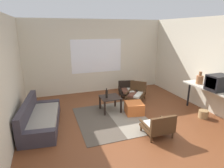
# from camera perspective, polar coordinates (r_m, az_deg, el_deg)

# --- Properties ---
(ground_plane) EXTENTS (7.80, 7.80, 0.00)m
(ground_plane) POSITION_cam_1_polar(r_m,az_deg,el_deg) (4.84, 5.32, -12.84)
(ground_plane) COLOR brown
(far_wall_with_window) EXTENTS (5.60, 0.13, 2.70)m
(far_wall_with_window) POSITION_cam_1_polar(r_m,az_deg,el_deg) (7.18, -4.76, 8.36)
(far_wall_with_window) COLOR beige
(far_wall_with_window) RESTS_ON ground
(side_wall_right) EXTENTS (0.12, 6.60, 2.70)m
(side_wall_right) POSITION_cam_1_polar(r_m,az_deg,el_deg) (6.16, 27.59, 5.16)
(side_wall_right) COLOR beige
(side_wall_right) RESTS_ON ground
(side_wall_left) EXTENTS (0.12, 6.60, 2.70)m
(side_wall_left) POSITION_cam_1_polar(r_m,az_deg,el_deg) (4.31, -30.19, 0.57)
(side_wall_left) COLOR beige
(side_wall_left) RESTS_ON ground
(area_rug) EXTENTS (1.85, 2.09, 0.01)m
(area_rug) POSITION_cam_1_polar(r_m,az_deg,el_deg) (5.19, 0.03, -10.58)
(area_rug) COLOR #4C4238
(area_rug) RESTS_ON ground
(couch) EXTENTS (1.00, 1.97, 0.67)m
(couch) POSITION_cam_1_polar(r_m,az_deg,el_deg) (5.07, -21.26, -9.88)
(couch) COLOR #38333D
(couch) RESTS_ON ground
(coffee_table) EXTENTS (0.57, 0.57, 0.44)m
(coffee_table) POSITION_cam_1_polar(r_m,az_deg,el_deg) (5.53, -0.55, -4.83)
(coffee_table) COLOR black
(coffee_table) RESTS_ON ground
(armchair_by_window) EXTENTS (0.72, 0.74, 0.52)m
(armchair_by_window) POSITION_cam_1_polar(r_m,az_deg,el_deg) (6.81, 4.67, -1.65)
(armchair_by_window) COLOR black
(armchair_by_window) RESTS_ON ground
(armchair_striped_foreground) EXTENTS (0.64, 0.59, 0.56)m
(armchair_striped_foreground) POSITION_cam_1_polar(r_m,az_deg,el_deg) (4.45, 14.04, -12.38)
(armchair_striped_foreground) COLOR #472D19
(armchair_striped_foreground) RESTS_ON ground
(armchair_corner) EXTENTS (0.85, 0.85, 0.61)m
(armchair_corner) POSITION_cam_1_polar(r_m,az_deg,el_deg) (6.47, 7.48, -2.56)
(armchair_corner) COLOR #472D19
(armchair_corner) RESTS_ON ground
(ottoman_orange) EXTENTS (0.57, 0.57, 0.34)m
(ottoman_orange) POSITION_cam_1_polar(r_m,az_deg,el_deg) (5.46, 6.76, -7.33)
(ottoman_orange) COLOR #D1662D
(ottoman_orange) RESTS_ON ground
(console_shelf) EXTENTS (0.46, 1.76, 0.83)m
(console_shelf) POSITION_cam_1_polar(r_m,az_deg,el_deg) (5.71, 28.13, -1.96)
(console_shelf) COLOR beige
(console_shelf) RESTS_ON ground
(crt_television) EXTENTS (0.55, 0.41, 0.41)m
(crt_television) POSITION_cam_1_polar(r_m,az_deg,el_deg) (5.53, 29.73, 0.34)
(crt_television) COLOR black
(crt_television) RESTS_ON console_shelf
(clay_vase) EXTENTS (0.19, 0.19, 0.36)m
(clay_vase) POSITION_cam_1_polar(r_m,az_deg,el_deg) (5.96, 25.17, 1.32)
(clay_vase) COLOR #935B38
(clay_vase) RESTS_ON console_shelf
(glass_bottle) EXTENTS (0.07, 0.07, 0.28)m
(glass_bottle) POSITION_cam_1_polar(r_m,az_deg,el_deg) (5.42, -1.65, -2.99)
(glass_bottle) COLOR black
(glass_bottle) RESTS_ON coffee_table
(wicker_basket) EXTENTS (0.26, 0.26, 0.22)m
(wicker_basket) POSITION_cam_1_polar(r_m,az_deg,el_deg) (5.79, 26.09, -8.23)
(wicker_basket) COLOR #9E7A4C
(wicker_basket) RESTS_ON ground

